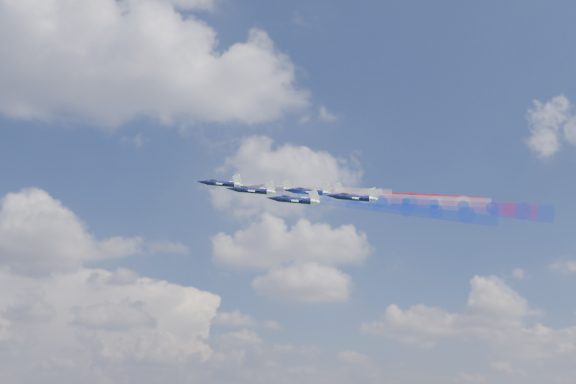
{
  "coord_description": "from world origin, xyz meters",
  "views": [
    {
      "loc": [
        -19.81,
        -156.2,
        80.25
      ],
      "look_at": [
        4.54,
        11.33,
        136.25
      ],
      "focal_mm": 42.39,
      "sensor_mm": 36.0,
      "label": 1
    }
  ],
  "objects": [
    {
      "name": "jet_outer_right",
      "position": [
        17.5,
        29.14,
        143.16
      ],
      "size": [
        16.11,
        14.75,
        8.98
      ],
      "primitive_type": null,
      "rotation": [
        0.16,
        -0.37,
        1.18
      ],
      "color": "black"
    },
    {
      "name": "jet_rear_right",
      "position": [
        25.6,
        15.42,
        136.98
      ],
      "size": [
        16.11,
        14.75,
        8.98
      ],
      "primitive_type": null,
      "rotation": [
        0.16,
        -0.37,
        1.18
      ],
      "color": "black"
    },
    {
      "name": "trail_inner_right",
      "position": [
        25.2,
        14.08,
        137.07
      ],
      "size": [
        38.56,
        18.39,
        11.43
      ],
      "primitive_type": null,
      "rotation": [
        0.16,
        -0.37,
        1.18
      ],
      "color": "red"
    },
    {
      "name": "trail_inner_left",
      "position": [
        18.56,
        -3.7,
        130.23
      ],
      "size": [
        38.56,
        18.39,
        11.43
      ],
      "primitive_type": null,
      "rotation": [
        0.16,
        -0.37,
        1.18
      ],
      "color": "blue"
    },
    {
      "name": "jet_inner_left",
      "position": [
        -5.35,
        4.64,
        133.97
      ],
      "size": [
        16.11,
        14.75,
        8.98
      ],
      "primitive_type": null,
      "rotation": [
        0.16,
        -0.37,
        1.18
      ],
      "color": "black"
    },
    {
      "name": "jet_rear_left",
      "position": [
        18.22,
        -4.57,
        130.27
      ],
      "size": [
        16.11,
        14.75,
        8.98
      ],
      "primitive_type": null,
      "rotation": [
        0.16,
        -0.37,
        1.18
      ],
      "color": "black"
    },
    {
      "name": "trail_rear_right",
      "position": [
        49.52,
        7.08,
        133.23
      ],
      "size": [
        38.56,
        18.39,
        11.43
      ],
      "primitive_type": null,
      "rotation": [
        0.16,
        -0.37,
        1.18
      ],
      "color": "red"
    },
    {
      "name": "jet_lead",
      "position": [
        -12.75,
        16.91,
        139.65
      ],
      "size": [
        16.11,
        14.75,
        8.98
      ],
      "primitive_type": null,
      "rotation": [
        0.16,
        -0.37,
        1.18
      ],
      "color": "black"
    },
    {
      "name": "trail_outer_left",
      "position": [
        27.36,
        -15.91,
        124.27
      ],
      "size": [
        38.56,
        18.39,
        11.43
      ],
      "primitive_type": null,
      "rotation": [
        0.16,
        -0.37,
        1.18
      ],
      "color": "blue"
    },
    {
      "name": "trail_center_third",
      "position": [
        33.44,
        -0.15,
        131.76
      ],
      "size": [
        38.56,
        18.39,
        11.43
      ],
      "primitive_type": null,
      "rotation": [
        0.16,
        -0.37,
        1.18
      ],
      "color": "white"
    },
    {
      "name": "jet_inner_right",
      "position": [
        1.28,
        22.43,
        140.82
      ],
      "size": [
        16.11,
        14.75,
        8.98
      ],
      "primitive_type": null,
      "rotation": [
        0.16,
        -0.37,
        1.18
      ],
      "color": "black"
    },
    {
      "name": "trail_rear_left",
      "position": [
        42.14,
        -12.92,
        126.52
      ],
      "size": [
        38.56,
        18.39,
        11.43
      ],
      "primitive_type": null,
      "rotation": [
        0.16,
        -0.37,
        1.18
      ],
      "color": "blue"
    },
    {
      "name": "jet_outer_left",
      "position": [
        3.45,
        -7.57,
        128.01
      ],
      "size": [
        16.11,
        14.75,
        8.98
      ],
      "primitive_type": null,
      "rotation": [
        0.16,
        -0.37,
        1.18
      ],
      "color": "black"
    },
    {
      "name": "trail_lead",
      "position": [
        11.17,
        8.57,
        135.91
      ],
      "size": [
        38.56,
        18.39,
        11.43
      ],
      "primitive_type": null,
      "rotation": [
        0.16,
        -0.37,
        1.18
      ],
      "color": "white"
    },
    {
      "name": "trail_outer_right",
      "position": [
        41.42,
        20.8,
        139.41
      ],
      "size": [
        38.56,
        18.39,
        11.43
      ],
      "primitive_type": null,
      "rotation": [
        0.16,
        -0.37,
        1.18
      ],
      "color": "red"
    },
    {
      "name": "jet_center_third",
      "position": [
        9.52,
        8.19,
        135.51
      ],
      "size": [
        16.11,
        14.75,
        8.98
      ],
      "primitive_type": null,
      "rotation": [
        0.16,
        -0.37,
        1.18
      ],
      "color": "black"
    }
  ]
}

